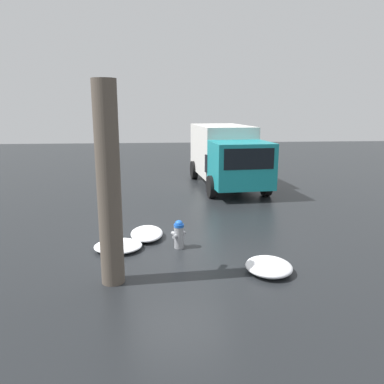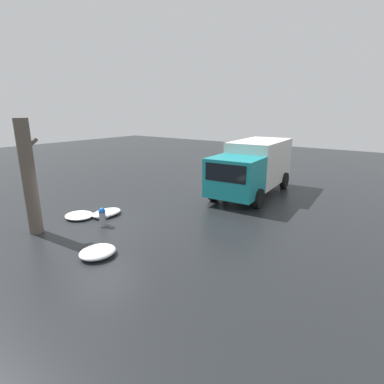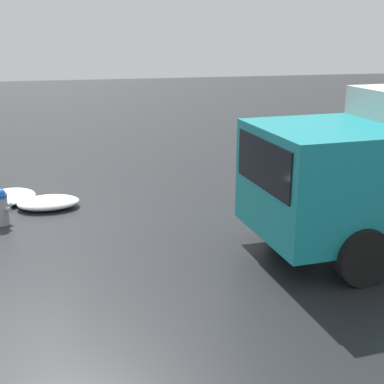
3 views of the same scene
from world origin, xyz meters
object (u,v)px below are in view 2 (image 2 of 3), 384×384
(fire_hydrant, at_px, (102,217))
(tree_trunk, at_px, (29,178))
(delivery_truck, at_px, (254,166))
(pedestrian, at_px, (226,177))

(fire_hydrant, height_order, tree_trunk, tree_trunk)
(tree_trunk, relative_size, delivery_truck, 0.61)
(pedestrian, bearing_deg, tree_trunk, -88.93)
(tree_trunk, distance_m, pedestrian, 8.89)
(tree_trunk, bearing_deg, delivery_truck, -23.02)
(delivery_truck, bearing_deg, tree_trunk, 62.70)
(tree_trunk, bearing_deg, fire_hydrant, -38.86)
(delivery_truck, xyz_separation_m, pedestrian, (-1.25, 0.93, -0.48))
(delivery_truck, distance_m, pedestrian, 1.63)
(fire_hydrant, distance_m, delivery_truck, 8.19)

